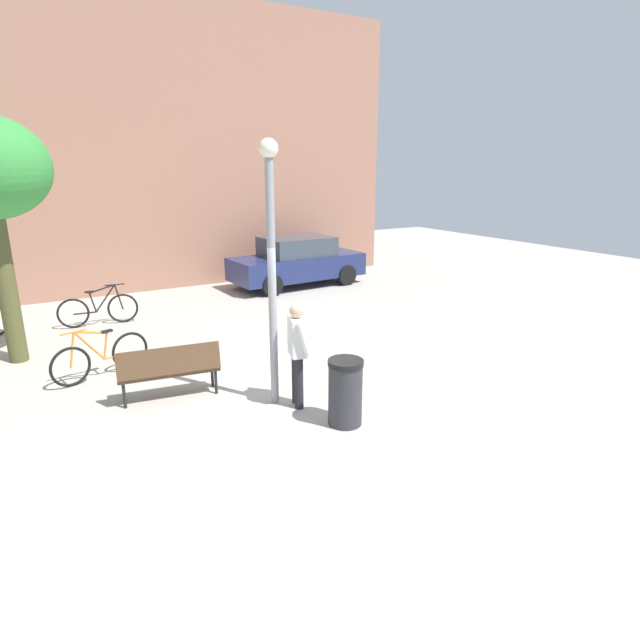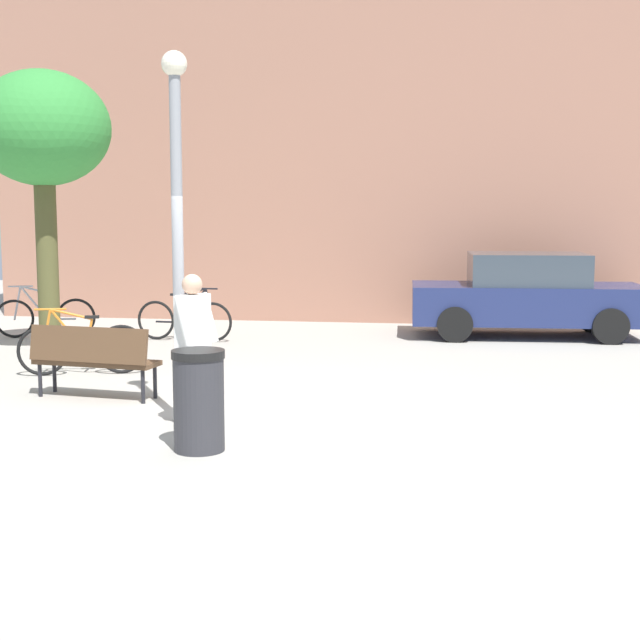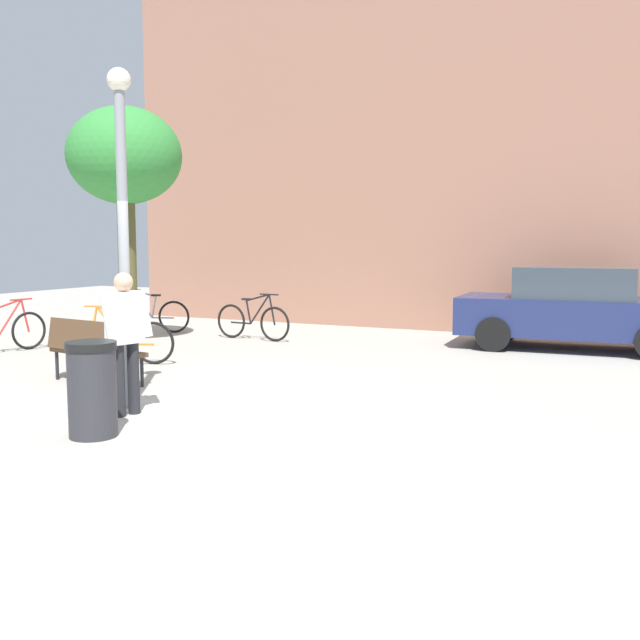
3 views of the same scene
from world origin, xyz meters
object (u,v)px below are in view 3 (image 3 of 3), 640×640
object	(u,v)px
bicycle_silver	(150,315)
parked_car_navy	(574,308)
park_bench	(93,346)
plaza_tree	(125,160)
bicycle_orange	(121,341)
trash_bin	(92,389)
bicycle_black	(253,321)
person_by_lamppost	(125,333)
bicycle_red	(2,332)
lamppost	(123,207)

from	to	relation	value
bicycle_silver	parked_car_navy	world-z (taller)	parked_car_navy
park_bench	plaza_tree	xyz separation A→B (m)	(-2.11, 3.26, 3.01)
park_bench	parked_car_navy	size ratio (longest dim) A/B	0.38
bicycle_orange	trash_bin	world-z (taller)	trash_bin
bicycle_black	parked_car_navy	distance (m)	6.29
bicycle_orange	trash_bin	size ratio (longest dim) A/B	1.74
person_by_lamppost	bicycle_red	xyz separation A→B (m)	(-5.22, 2.75, -0.58)
parked_car_navy	bicycle_orange	bearing A→B (deg)	-143.27
park_bench	bicycle_silver	xyz separation A→B (m)	(-3.06, 5.04, -0.16)
person_by_lamppost	bicycle_black	distance (m)	6.61
park_bench	bicycle_black	bearing A→B (deg)	94.22
lamppost	bicycle_red	world-z (taller)	lamppost
bicycle_orange	lamppost	bearing A→B (deg)	-47.87
bicycle_orange	parked_car_navy	bearing A→B (deg)	36.73
plaza_tree	bicycle_red	distance (m)	3.90
park_bench	parked_car_navy	xyz separation A→B (m)	(5.74, 6.44, 0.23)
park_bench	trash_bin	xyz separation A→B (m)	(1.99, -2.15, -0.04)
plaza_tree	bicycle_silver	distance (m)	3.76
parked_car_navy	park_bench	bearing A→B (deg)	-131.71
bicycle_silver	person_by_lamppost	bearing A→B (deg)	-53.07
bicycle_orange	bicycle_black	distance (m)	3.49
bicycle_orange	plaza_tree	bearing A→B (deg)	126.90
park_bench	plaza_tree	world-z (taller)	plaza_tree
bicycle_orange	bicycle_red	world-z (taller)	same
person_by_lamppost	bicycle_red	size ratio (longest dim) A/B	0.93
plaza_tree	trash_bin	bearing A→B (deg)	-52.80
lamppost	plaza_tree	distance (m)	5.60
bicycle_black	park_bench	bearing A→B (deg)	-85.78
park_bench	bicycle_silver	bearing A→B (deg)	121.25
bicycle_red	bicycle_black	xyz separation A→B (m)	(3.18, 3.51, -0.00)
bicycle_silver	trash_bin	world-z (taller)	trash_bin
person_by_lamppost	bicycle_black	bearing A→B (deg)	108.08
bicycle_red	plaza_tree	bearing A→B (deg)	50.91
lamppost	person_by_lamppost	distance (m)	1.52
bicycle_silver	parked_car_navy	bearing A→B (deg)	9.05
park_bench	person_by_lamppost	bearing A→B (deg)	-36.92
plaza_tree	bicycle_orange	size ratio (longest dim) A/B	2.62
bicycle_silver	parked_car_navy	distance (m)	8.92
person_by_lamppost	park_bench	size ratio (longest dim) A/B	1.01
bicycle_red	person_by_lamppost	bearing A→B (deg)	-27.73
parked_car_navy	trash_bin	world-z (taller)	parked_car_navy
plaza_tree	bicycle_black	size ratio (longest dim) A/B	2.52
park_bench	bicycle_red	xyz separation A→B (m)	(-3.55, 1.49, -0.16)
lamppost	person_by_lamppost	bearing A→B (deg)	-51.08
person_by_lamppost	plaza_tree	xyz separation A→B (m)	(-3.79, 4.51, 2.59)
bicycle_orange	bicycle_black	xyz separation A→B (m)	(0.46, 3.46, 0.00)
plaza_tree	bicycle_silver	world-z (taller)	plaza_tree
lamppost	parked_car_navy	distance (m)	8.72
person_by_lamppost	plaza_tree	world-z (taller)	plaza_tree
lamppost	bicycle_black	distance (m)	6.54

